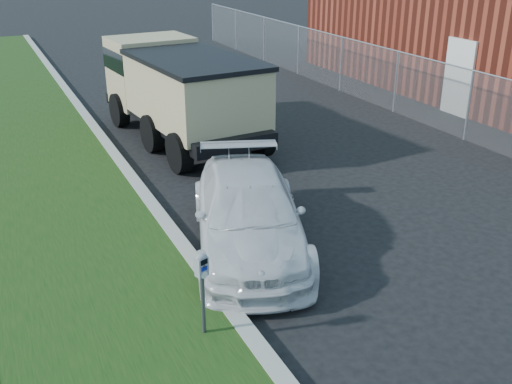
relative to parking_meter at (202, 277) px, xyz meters
name	(u,v)px	position (x,y,z in m)	size (l,w,h in m)	color
ground	(358,255)	(3.11, 1.08, -0.96)	(120.00, 120.00, 0.00)	black
chainlink_fence	(397,70)	(9.11, 8.08, 0.30)	(0.06, 30.06, 30.00)	slate
parking_meter	(202,277)	(0.00, 0.00, 0.00)	(0.19, 0.15, 1.17)	#3F4247
white_wagon	(247,212)	(1.59, 2.15, -0.33)	(1.76, 4.33, 1.26)	silver
dump_truck	(178,87)	(2.49, 8.46, 0.36)	(2.86, 6.17, 2.35)	black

